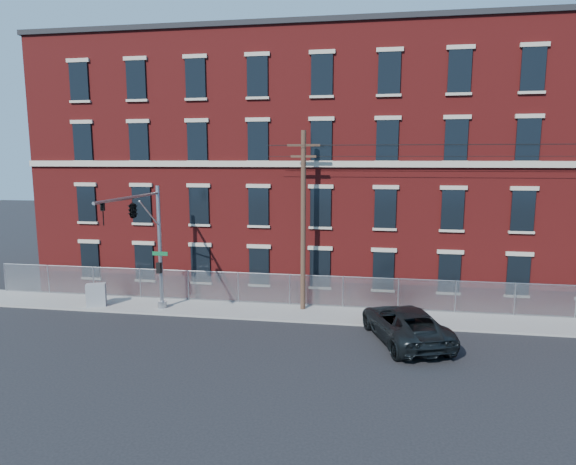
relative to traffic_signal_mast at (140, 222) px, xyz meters
The scene contains 8 objects.
ground 8.35m from the traffic_signal_mast, 19.98° to the right, with size 140.00×140.00×0.00m, color black.
sidewalk 18.98m from the traffic_signal_mast, ahead, with size 65.00×3.00×0.12m, color gray.
mill_building 21.67m from the traffic_signal_mast, 33.14° to the left, with size 55.30×14.32×16.30m.
chain_link_fence 18.97m from the traffic_signal_mast, 12.89° to the left, with size 59.06×0.06×1.85m.
traffic_signal_mast is the anchor object (origin of this frame).
utility_pole_near 8.70m from the traffic_signal_mast, 23.14° to the left, with size 1.80×0.28×10.00m.
pickup_truck 14.14m from the traffic_signal_mast, ahead, with size 2.79×6.04×1.68m, color black.
utility_cabinet 6.36m from the traffic_signal_mast, 152.62° to the left, with size 1.06×0.53×1.33m, color gray.
Camera 1 is at (5.43, -20.97, 8.61)m, focal length 30.34 mm.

